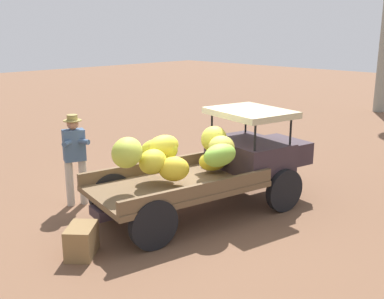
# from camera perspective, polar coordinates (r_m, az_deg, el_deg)

# --- Properties ---
(ground_plane) EXTENTS (60.00, 60.00, 0.00)m
(ground_plane) POSITION_cam_1_polar(r_m,az_deg,el_deg) (8.90, -0.76, -7.39)
(ground_plane) COLOR brown
(truck) EXTENTS (4.64, 2.45, 1.85)m
(truck) POSITION_cam_1_polar(r_m,az_deg,el_deg) (8.61, 2.87, -1.60)
(truck) COLOR #34272E
(truck) RESTS_ON ground
(farmer) EXTENTS (0.56, 0.52, 1.79)m
(farmer) POSITION_cam_1_polar(r_m,az_deg,el_deg) (9.10, -14.29, -0.57)
(farmer) COLOR #BAB0A2
(farmer) RESTS_ON ground
(wooden_crate) EXTENTS (0.69, 0.68, 0.47)m
(wooden_crate) POSITION_cam_1_polar(r_m,az_deg,el_deg) (7.32, -13.49, -10.91)
(wooden_crate) COLOR olive
(wooden_crate) RESTS_ON ground
(loose_banana_bunch) EXTENTS (0.41, 0.56, 0.31)m
(loose_banana_bunch) POSITION_cam_1_polar(r_m,az_deg,el_deg) (10.25, -10.11, -3.73)
(loose_banana_bunch) COLOR #A6D342
(loose_banana_bunch) RESTS_ON ground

